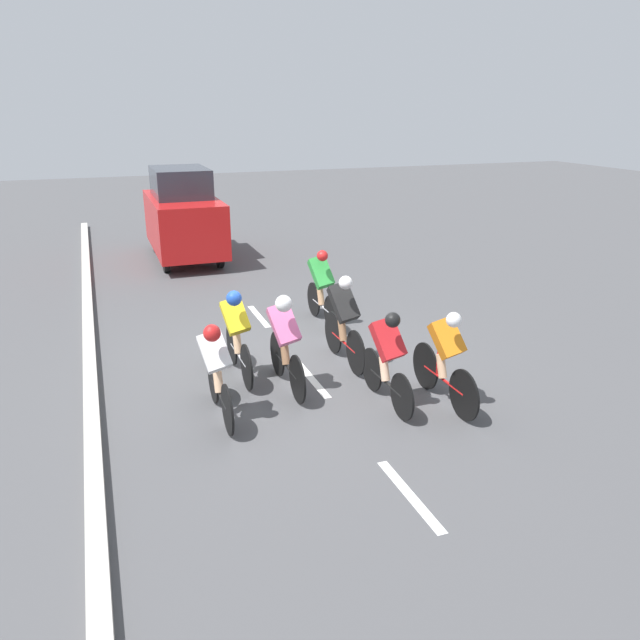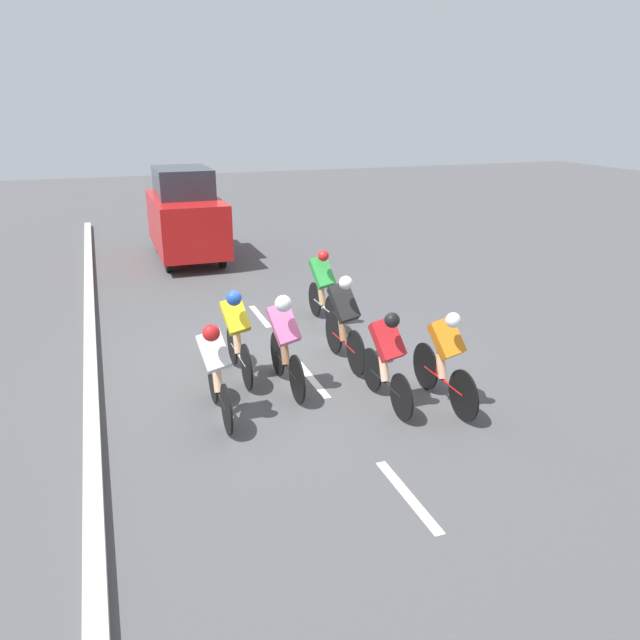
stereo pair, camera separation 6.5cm
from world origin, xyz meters
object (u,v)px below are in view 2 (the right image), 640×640
cyclist_orange (445,356)px  cyclist_white (216,367)px  cyclist_green (322,285)px  support_car (186,215)px  cyclist_black (344,318)px  cyclist_red (387,355)px  cyclist_yellow (237,331)px  cyclist_pink (285,339)px

cyclist_orange → cyclist_white: bearing=-12.1°
cyclist_orange → cyclist_green: (0.43, -3.78, 0.03)m
cyclist_white → support_car: (-0.98, -9.40, 0.43)m
cyclist_orange → cyclist_black: cyclist_black is taller
cyclist_white → cyclist_orange: bearing=167.9°
cyclist_red → cyclist_yellow: (1.72, -1.63, 0.01)m
cyclist_black → cyclist_orange: bearing=113.1°
cyclist_orange → cyclist_white: 3.10m
cyclist_red → support_car: 9.89m
cyclist_orange → cyclist_white: cyclist_orange is taller
cyclist_black → cyclist_pink: size_ratio=0.99×
cyclist_black → cyclist_pink: 1.30m
cyclist_orange → cyclist_red: bearing=-17.9°
cyclist_green → cyclist_pink: 2.98m
cyclist_black → cyclist_red: size_ratio=1.05×
cyclist_orange → support_car: (2.06, -10.05, 0.44)m
cyclist_yellow → cyclist_white: bearing=66.0°
cyclist_green → cyclist_red: cyclist_green is taller
support_car → cyclist_orange: bearing=101.6°
cyclist_orange → cyclist_yellow: size_ratio=1.02×
support_car → cyclist_white: bearing=84.1°
cyclist_pink → support_car: (0.13, -8.84, 0.37)m
cyclist_white → cyclist_black: bearing=-152.9°
cyclist_green → cyclist_white: cyclist_green is taller
cyclist_orange → cyclist_yellow: cyclist_yellow is taller
cyclist_orange → cyclist_white: (3.03, -0.65, 0.01)m
cyclist_orange → cyclist_pink: (1.93, -1.21, 0.07)m
cyclist_green → cyclist_red: 3.54m
cyclist_black → cyclist_yellow: size_ratio=0.99×
cyclist_black → cyclist_red: (-0.01, 1.56, -0.04)m
cyclist_pink → support_car: 8.85m
cyclist_white → cyclist_red: (-2.27, 0.40, 0.01)m
cyclist_red → cyclist_green: bearing=-95.5°
cyclist_pink → cyclist_red: 1.51m
cyclist_orange → cyclist_red: (0.76, -0.25, 0.02)m
cyclist_white → cyclist_yellow: (-0.55, -1.23, 0.02)m
cyclist_pink → cyclist_red: (-1.16, 0.96, -0.05)m
cyclist_black → support_car: support_car is taller
cyclist_white → support_car: bearing=-95.9°
cyclist_yellow → support_car: (-0.43, -8.17, 0.41)m
cyclist_green → cyclist_pink: (1.50, 2.57, 0.03)m
cyclist_pink → cyclist_yellow: bearing=-50.3°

